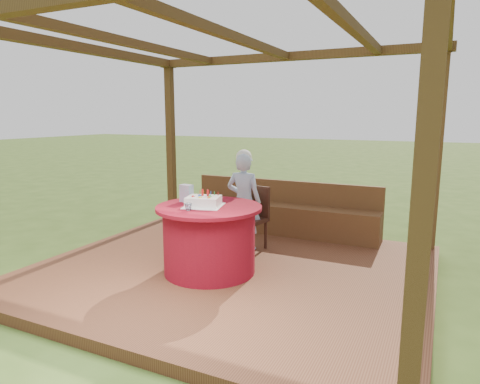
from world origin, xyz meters
name	(u,v)px	position (x,y,z in m)	size (l,w,h in m)	color
ground	(231,277)	(0.00, 0.00, 0.00)	(60.00, 60.00, 0.00)	#35501A
deck	(231,272)	(0.00, 0.00, 0.06)	(4.50, 4.00, 0.12)	brown
pergola	(230,71)	(0.00, 0.00, 2.41)	(4.50, 4.00, 2.72)	brown
bench	(281,216)	(0.00, 1.72, 0.38)	(3.00, 0.42, 0.80)	brown
table	(209,239)	(-0.15, -0.24, 0.52)	(1.21, 1.21, 0.79)	maroon
chair	(252,215)	(-0.09, 0.82, 0.59)	(0.48, 0.48, 0.85)	#381C11
elderly_woman	(244,200)	(-0.18, 0.73, 0.80)	(0.50, 0.35, 1.36)	#8EABD3
birthday_cake	(203,201)	(-0.21, -0.28, 0.96)	(0.51, 0.51, 0.19)	white
gift_bag	(186,193)	(-0.51, -0.16, 1.01)	(0.14, 0.09, 0.21)	#D187B6
drinking_glass	(188,207)	(-0.24, -0.54, 0.95)	(0.09, 0.09, 0.08)	white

